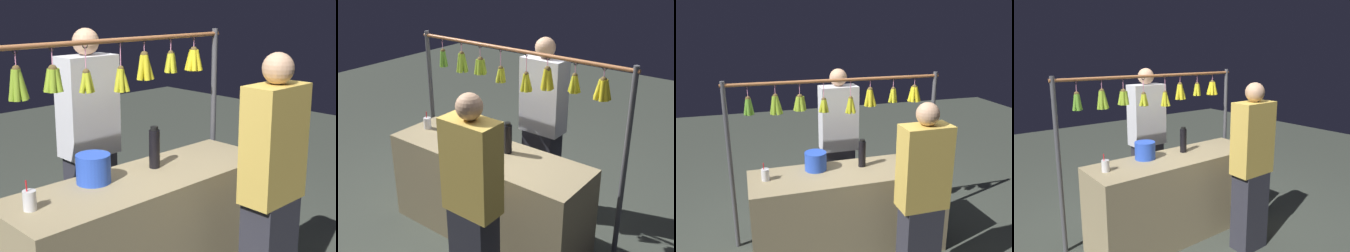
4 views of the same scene
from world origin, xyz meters
TOP-DOWN VIEW (x-y plane):
  - ground_plane at (0.00, 0.00)m, footprint 12.00×12.00m
  - market_counter at (0.00, 0.00)m, footprint 1.87×0.59m
  - display_rack at (-0.01, -0.38)m, footprint 2.22×0.13m
  - water_bottle at (-0.16, -0.09)m, footprint 0.07×0.07m
  - blue_bucket at (0.29, -0.14)m, footprint 0.21×0.21m
  - drink_cup at (0.78, -0.03)m, footprint 0.07×0.07m
  - vendor_person at (-0.10, -0.73)m, footprint 0.41×0.22m
  - customer_person at (-0.41, 0.65)m, footprint 0.39×0.21m

SIDE VIEW (x-z plane):
  - ground_plane at x=0.00m, z-range 0.00..0.00m
  - market_counter at x=0.00m, z-range 0.00..0.87m
  - customer_person at x=-0.41m, z-range -0.01..1.64m
  - vendor_person at x=-0.10m, z-range -0.01..1.73m
  - drink_cup at x=0.78m, z-range 0.84..1.00m
  - blue_bucket at x=0.29m, z-range 0.87..1.04m
  - water_bottle at x=-0.16m, z-range 0.86..1.14m
  - display_rack at x=-0.01m, z-range 0.43..2.14m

